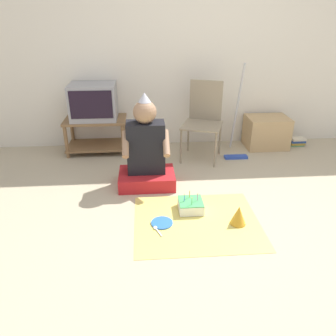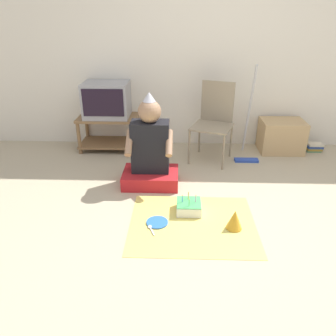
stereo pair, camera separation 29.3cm
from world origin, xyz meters
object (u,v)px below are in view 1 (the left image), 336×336
object	(u,v)px
party_hat_blue	(239,215)
birthday_cake	(191,205)
cardboard_box_stack	(266,132)
dust_mop	(236,132)
paper_plate	(162,223)
person_seated	(146,154)
book_pile	(297,142)
tv	(94,102)
folding_chair	(204,116)

from	to	relation	value
party_hat_blue	birthday_cake	bearing A→B (deg)	147.04
cardboard_box_stack	dust_mop	distance (m)	0.57
dust_mop	paper_plate	bearing A→B (deg)	-125.44
person_seated	birthday_cake	world-z (taller)	person_seated
book_pile	paper_plate	distance (m)	2.53
dust_mop	person_seated	bearing A→B (deg)	-149.30
tv	person_seated	world-z (taller)	person_seated
dust_mop	book_pile	bearing A→B (deg)	16.95
tv	birthday_cake	bearing A→B (deg)	-56.27
cardboard_box_stack	dust_mop	size ratio (longest dim) A/B	0.47
party_hat_blue	paper_plate	distance (m)	0.64
tv	cardboard_box_stack	world-z (taller)	tv
cardboard_box_stack	birthday_cake	xyz separation A→B (m)	(-1.20, -1.47, -0.15)
tv	folding_chair	bearing A→B (deg)	-10.87
birthday_cake	book_pile	bearing A→B (deg)	42.06
cardboard_box_stack	birthday_cake	bearing A→B (deg)	-129.13
folding_chair	paper_plate	bearing A→B (deg)	-112.32
cardboard_box_stack	book_pile	distance (m)	0.46
folding_chair	paper_plate	xyz separation A→B (m)	(-0.58, -1.42, -0.49)
person_seated	birthday_cake	size ratio (longest dim) A/B	4.37
cardboard_box_stack	birthday_cake	distance (m)	1.90
tv	book_pile	distance (m)	2.69
dust_mop	paper_plate	distance (m)	1.72
person_seated	tv	bearing A→B (deg)	123.01
party_hat_blue	paper_plate	size ratio (longest dim) A/B	0.91
birthday_cake	paper_plate	xyz separation A→B (m)	(-0.27, -0.19, -0.04)
folding_chair	party_hat_blue	size ratio (longest dim) A/B	5.44
tv	book_pile	bearing A→B (deg)	-0.08
book_pile	person_seated	bearing A→B (deg)	-155.22
folding_chair	person_seated	world-z (taller)	person_seated
tv	person_seated	xyz separation A→B (m)	(0.61, -0.94, -0.30)
birthday_cake	tv	bearing A→B (deg)	123.73
tv	cardboard_box_stack	xyz separation A→B (m)	(2.19, -0.01, -0.44)
person_seated	party_hat_blue	xyz separation A→B (m)	(0.75, -0.78, -0.25)
folding_chair	cardboard_box_stack	distance (m)	0.97
birthday_cake	paper_plate	bearing A→B (deg)	-145.33
person_seated	paper_plate	world-z (taller)	person_seated
party_hat_blue	paper_plate	world-z (taller)	party_hat_blue
paper_plate	dust_mop	bearing A→B (deg)	54.56
person_seated	party_hat_blue	world-z (taller)	person_seated
folding_chair	dust_mop	bearing A→B (deg)	-4.98
folding_chair	party_hat_blue	xyz separation A→B (m)	(0.05, -1.47, -0.42)
birthday_cake	cardboard_box_stack	bearing A→B (deg)	50.87
folding_chair	birthday_cake	world-z (taller)	folding_chair
tv	cardboard_box_stack	bearing A→B (deg)	-0.24
book_pile	tv	bearing A→B (deg)	179.92
cardboard_box_stack	book_pile	size ratio (longest dim) A/B	2.67
book_pile	dust_mop	bearing A→B (deg)	-163.05
tv	paper_plate	bearing A→B (deg)	-66.66
book_pile	paper_plate	xyz separation A→B (m)	(-1.91, -1.66, -0.04)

